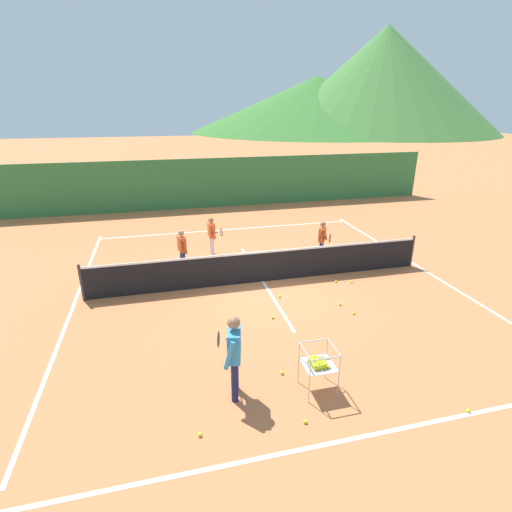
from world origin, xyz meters
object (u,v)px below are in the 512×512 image
at_px(ball_cart, 318,363).
at_px(tennis_ball_7, 305,422).
at_px(tennis_ball_9, 282,373).
at_px(tennis_ball_1, 280,297).
at_px(tennis_ball_3, 200,435).
at_px(tennis_ball_8, 336,281).
at_px(student_2, 322,237).
at_px(instructor, 234,349).
at_px(student_0, 182,247).
at_px(tennis_ball_5, 354,313).
at_px(student_1, 212,233).
at_px(tennis_net, 263,266).
at_px(tennis_ball_0, 273,317).
at_px(tennis_ball_4, 468,411).
at_px(tennis_ball_10, 340,304).
at_px(tennis_ball_2, 351,282).

relative_size(ball_cart, tennis_ball_7, 13.22).
bearing_deg(tennis_ball_9, tennis_ball_1, 73.59).
height_order(tennis_ball_3, tennis_ball_8, same).
xyz_separation_m(student_2, tennis_ball_9, (-3.17, -5.58, -0.78)).
distance_m(instructor, student_0, 6.08).
bearing_deg(tennis_ball_5, student_1, 119.44).
xyz_separation_m(tennis_net, student_1, (-1.14, 2.62, 0.32)).
distance_m(tennis_ball_7, tennis_ball_9, 1.32).
height_order(student_0, tennis_ball_5, student_0).
distance_m(tennis_ball_0, tennis_ball_4, 4.57).
xyz_separation_m(instructor, tennis_ball_5, (3.51, 2.17, -0.95)).
bearing_deg(tennis_ball_5, tennis_ball_1, 139.39).
bearing_deg(tennis_ball_7, ball_cart, 55.60).
bearing_deg(tennis_ball_4, tennis_ball_3, 172.61).
bearing_deg(tennis_ball_10, instructor, -141.51).
height_order(tennis_ball_3, tennis_ball_5, same).
distance_m(student_0, tennis_ball_5, 5.63).
xyz_separation_m(tennis_ball_1, tennis_ball_10, (1.42, -0.82, 0.00)).
bearing_deg(tennis_ball_0, student_1, 99.74).
height_order(student_2, ball_cart, student_2).
distance_m(student_0, tennis_ball_8, 4.87).
bearing_deg(tennis_ball_9, tennis_ball_10, 44.82).
xyz_separation_m(tennis_ball_2, tennis_ball_3, (-5.05, -4.74, 0.00)).
xyz_separation_m(instructor, ball_cart, (1.51, -0.25, -0.38)).
relative_size(student_1, tennis_ball_1, 20.02).
distance_m(tennis_net, tennis_ball_7, 5.70).
bearing_deg(tennis_ball_9, tennis_ball_8, 52.24).
height_order(instructor, tennis_ball_8, instructor).
bearing_deg(ball_cart, student_0, 107.56).
bearing_deg(tennis_ball_4, tennis_ball_7, 171.08).
bearing_deg(tennis_ball_5, ball_cart, -129.63).
bearing_deg(tennis_ball_9, tennis_ball_5, 36.24).
bearing_deg(tennis_ball_3, ball_cart, 14.52).
relative_size(student_2, ball_cart, 1.51).
relative_size(instructor, tennis_ball_5, 23.99).
height_order(student_0, tennis_ball_3, student_0).
bearing_deg(tennis_ball_8, tennis_ball_0, -147.02).
xyz_separation_m(student_0, student_1, (1.11, 1.22, -0.00)).
xyz_separation_m(ball_cart, tennis_ball_3, (-2.24, -0.58, -0.56)).
height_order(student_0, ball_cart, student_0).
distance_m(instructor, tennis_ball_10, 4.41).
relative_size(tennis_ball_3, tennis_ball_10, 1.00).
relative_size(instructor, tennis_ball_8, 23.99).
bearing_deg(student_1, tennis_ball_2, -42.37).
bearing_deg(tennis_ball_2, student_1, 137.63).
relative_size(student_0, tennis_ball_2, 20.14).
xyz_separation_m(tennis_ball_4, tennis_ball_10, (-0.48, 4.10, 0.00)).
bearing_deg(tennis_ball_8, tennis_ball_9, -127.76).
bearing_deg(tennis_net, tennis_ball_1, -81.00).
distance_m(student_2, ball_cart, 6.73).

